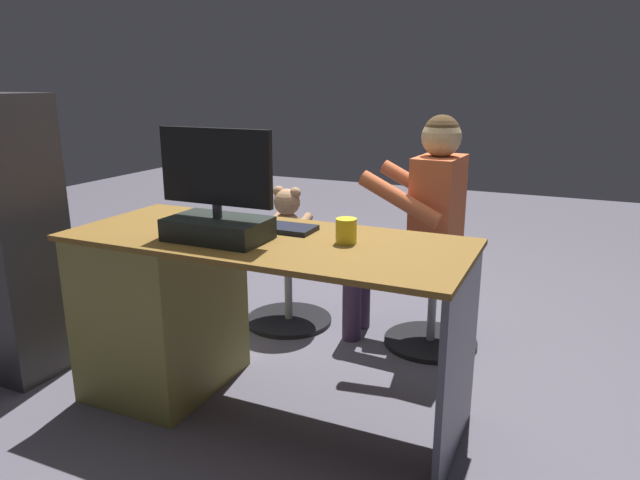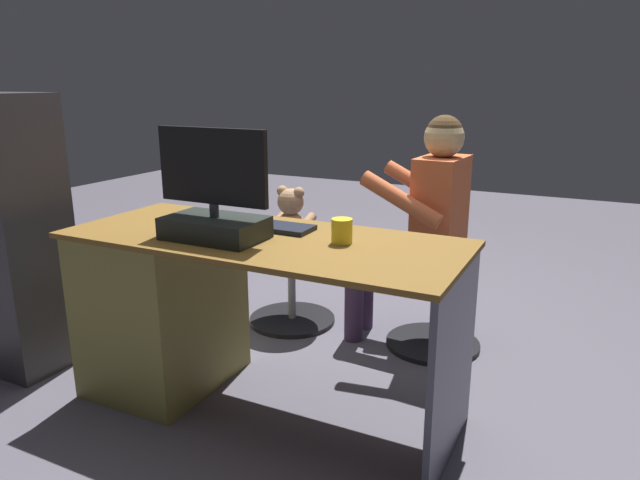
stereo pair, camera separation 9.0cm
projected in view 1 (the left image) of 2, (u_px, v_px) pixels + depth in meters
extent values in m
plane|color=#54505D|center=(313.00, 363.00, 2.82)|extent=(10.00, 10.00, 0.00)
cube|color=brown|center=(265.00, 240.00, 2.25)|extent=(1.59, 0.66, 0.02)
cube|color=olive|center=(163.00, 308.00, 2.56)|extent=(0.51, 0.61, 0.73)
cube|color=#4E515D|center=(459.00, 365.00, 2.04)|extent=(0.02, 0.59, 0.73)
cube|color=black|center=(218.00, 229.00, 2.20)|extent=(0.38, 0.23, 0.08)
cylinder|color=#333338|center=(217.00, 211.00, 2.18)|extent=(0.04, 0.04, 0.05)
cube|color=black|center=(215.00, 167.00, 2.13)|extent=(0.47, 0.02, 0.28)
cube|color=#19598C|center=(217.00, 166.00, 2.15)|extent=(0.43, 0.00, 0.26)
cube|color=black|center=(266.00, 226.00, 2.37)|extent=(0.42, 0.14, 0.02)
ellipsoid|color=#1F2927|center=(203.00, 216.00, 2.52)|extent=(0.06, 0.10, 0.04)
cylinder|color=yellow|center=(346.00, 231.00, 2.15)|extent=(0.08, 0.08, 0.09)
cube|color=black|center=(196.00, 223.00, 2.42)|extent=(0.10, 0.16, 0.02)
cylinder|color=black|center=(289.00, 320.00, 3.31)|extent=(0.49, 0.49, 0.03)
cylinder|color=gray|center=(288.00, 287.00, 3.25)|extent=(0.04, 0.04, 0.38)
cylinder|color=#314395|center=(288.00, 250.00, 3.20)|extent=(0.41, 0.41, 0.06)
ellipsoid|color=tan|center=(287.00, 229.00, 3.16)|extent=(0.17, 0.15, 0.18)
sphere|color=tan|center=(287.00, 202.00, 3.12)|extent=(0.14, 0.14, 0.14)
sphere|color=beige|center=(292.00, 202.00, 3.18)|extent=(0.05, 0.05, 0.05)
sphere|color=tan|center=(295.00, 193.00, 3.09)|extent=(0.06, 0.06, 0.06)
sphere|color=tan|center=(279.00, 191.00, 3.13)|extent=(0.06, 0.06, 0.06)
cylinder|color=tan|center=(304.00, 222.00, 3.15)|extent=(0.05, 0.14, 0.09)
cylinder|color=tan|center=(276.00, 219.00, 3.22)|extent=(0.05, 0.14, 0.09)
cylinder|color=tan|center=(303.00, 236.00, 3.25)|extent=(0.06, 0.11, 0.06)
cylinder|color=tan|center=(288.00, 234.00, 3.28)|extent=(0.06, 0.11, 0.06)
cylinder|color=black|center=(430.00, 341.00, 3.03)|extent=(0.48, 0.48, 0.03)
cylinder|color=gray|center=(432.00, 306.00, 2.98)|extent=(0.04, 0.04, 0.38)
cylinder|color=#326567|center=(434.00, 266.00, 2.92)|extent=(0.39, 0.39, 0.06)
cube|color=#D66438|center=(437.00, 209.00, 2.84)|extent=(0.22, 0.33, 0.52)
sphere|color=tan|center=(441.00, 137.00, 2.75)|extent=(0.19, 0.19, 0.19)
sphere|color=#4D3820|center=(442.00, 133.00, 2.74)|extent=(0.18, 0.18, 0.18)
cylinder|color=#D66438|center=(400.00, 199.00, 2.69)|extent=(0.41, 0.10, 0.25)
cylinder|color=#D66438|center=(417.00, 185.00, 3.05)|extent=(0.41, 0.10, 0.25)
cylinder|color=#422D4B|center=(391.00, 257.00, 2.90)|extent=(0.41, 0.13, 0.11)
cylinder|color=#422D4B|center=(352.00, 298.00, 3.03)|extent=(0.10, 0.10, 0.46)
cylinder|color=#422D4B|center=(399.00, 248.00, 3.05)|extent=(0.41, 0.13, 0.11)
cylinder|color=#422D4B|center=(362.00, 288.00, 3.19)|extent=(0.10, 0.10, 0.46)
cube|color=#343132|center=(5.00, 239.00, 2.62)|extent=(0.44, 0.36, 1.28)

